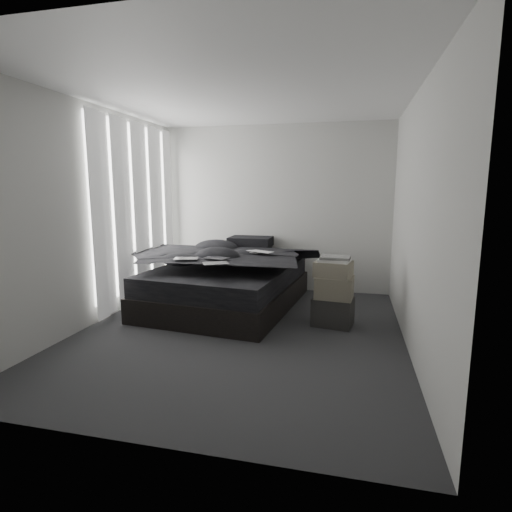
% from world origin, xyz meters
% --- Properties ---
extents(floor, '(3.60, 4.20, 0.01)m').
position_xyz_m(floor, '(0.00, 0.00, 0.00)').
color(floor, '#2C2C2F').
rests_on(floor, ground).
extents(ceiling, '(3.60, 4.20, 0.01)m').
position_xyz_m(ceiling, '(0.00, 0.00, 2.60)').
color(ceiling, white).
rests_on(ceiling, ground).
extents(wall_back, '(3.60, 0.01, 2.60)m').
position_xyz_m(wall_back, '(0.00, 2.10, 1.30)').
color(wall_back, beige).
rests_on(wall_back, ground).
extents(wall_front, '(3.60, 0.01, 2.60)m').
position_xyz_m(wall_front, '(0.00, -2.10, 1.30)').
color(wall_front, beige).
rests_on(wall_front, ground).
extents(wall_left, '(0.01, 4.20, 2.60)m').
position_xyz_m(wall_left, '(-1.80, 0.00, 1.30)').
color(wall_left, beige).
rests_on(wall_left, ground).
extents(wall_right, '(0.01, 4.20, 2.60)m').
position_xyz_m(wall_right, '(1.80, 0.00, 1.30)').
color(wall_right, beige).
rests_on(wall_right, ground).
extents(window_left, '(0.02, 2.00, 2.30)m').
position_xyz_m(window_left, '(-1.78, 0.90, 1.35)').
color(window_left, white).
rests_on(window_left, wall_left).
extents(curtain_left, '(0.06, 2.12, 2.48)m').
position_xyz_m(curtain_left, '(-1.73, 0.90, 1.28)').
color(curtain_left, white).
rests_on(curtain_left, wall_left).
extents(bed, '(2.00, 2.50, 0.32)m').
position_xyz_m(bed, '(-0.45, 0.98, 0.16)').
color(bed, black).
rests_on(bed, floor).
extents(mattress, '(1.92, 2.42, 0.25)m').
position_xyz_m(mattress, '(-0.45, 0.98, 0.44)').
color(mattress, black).
rests_on(mattress, bed).
extents(duvet, '(1.92, 2.16, 0.27)m').
position_xyz_m(duvet, '(-0.46, 0.92, 0.70)').
color(duvet, black).
rests_on(duvet, mattress).
extents(pillow_lower, '(0.75, 0.55, 0.16)m').
position_xyz_m(pillow_lower, '(-0.41, 1.88, 0.64)').
color(pillow_lower, black).
rests_on(pillow_lower, mattress).
extents(pillow_upper, '(0.66, 0.45, 0.15)m').
position_xyz_m(pillow_upper, '(-0.34, 1.85, 0.79)').
color(pillow_upper, black).
rests_on(pillow_upper, pillow_lower).
extents(laptop, '(0.44, 0.37, 0.03)m').
position_xyz_m(laptop, '(-0.02, 0.99, 0.85)').
color(laptop, silver).
rests_on(laptop, duvet).
extents(comic_a, '(0.33, 0.26, 0.01)m').
position_xyz_m(comic_a, '(-0.80, 0.39, 0.84)').
color(comic_a, black).
rests_on(comic_a, duvet).
extents(comic_b, '(0.34, 0.27, 0.01)m').
position_xyz_m(comic_b, '(-0.45, 0.52, 0.84)').
color(comic_b, black).
rests_on(comic_b, duvet).
extents(comic_c, '(0.35, 0.31, 0.01)m').
position_xyz_m(comic_c, '(-0.34, 0.17, 0.85)').
color(comic_c, black).
rests_on(comic_c, duvet).
extents(side_stand, '(0.44, 0.44, 0.63)m').
position_xyz_m(side_stand, '(-1.18, 1.12, 0.32)').
color(side_stand, black).
rests_on(side_stand, floor).
extents(papers, '(0.30, 0.28, 0.01)m').
position_xyz_m(papers, '(-1.16, 1.12, 0.64)').
color(papers, white).
rests_on(papers, side_stand).
extents(floor_books, '(0.18, 0.22, 0.13)m').
position_xyz_m(floor_books, '(-1.57, 0.62, 0.06)').
color(floor_books, black).
rests_on(floor_books, floor).
extents(box_lower, '(0.51, 0.43, 0.34)m').
position_xyz_m(box_lower, '(1.02, 0.50, 0.17)').
color(box_lower, black).
rests_on(box_lower, floor).
extents(box_mid, '(0.46, 0.38, 0.26)m').
position_xyz_m(box_mid, '(1.03, 0.49, 0.47)').
color(box_mid, '#696353').
rests_on(box_mid, box_lower).
extents(box_upper, '(0.47, 0.41, 0.18)m').
position_xyz_m(box_upper, '(1.01, 0.50, 0.69)').
color(box_upper, '#696353').
rests_on(box_upper, box_mid).
extents(art_book_white, '(0.39, 0.33, 0.03)m').
position_xyz_m(art_book_white, '(1.02, 0.50, 0.79)').
color(art_book_white, silver).
rests_on(art_book_white, box_upper).
extents(art_book_snake, '(0.35, 0.29, 0.03)m').
position_xyz_m(art_book_snake, '(1.03, 0.49, 0.83)').
color(art_book_snake, silver).
rests_on(art_book_snake, art_book_white).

